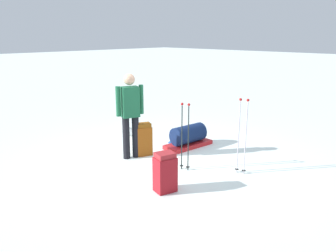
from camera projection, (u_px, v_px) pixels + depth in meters
name	position (u px, v px, depth m)	size (l,w,h in m)	color
ground_plane	(168.00, 160.00, 6.90)	(80.00, 80.00, 0.00)	white
skier_standing	(130.00, 112.00, 6.79)	(0.32, 0.54, 1.70)	black
ski_pair_near	(187.00, 133.00, 8.71)	(0.77, 1.81, 0.05)	#2557AD
backpack_large_dark	(165.00, 172.00, 5.46)	(0.33, 0.38, 0.65)	maroon
backpack_bright	(144.00, 140.00, 7.09)	(0.32, 0.37, 0.68)	#944812
ski_poles_planted_near	(242.00, 133.00, 6.06)	(0.19, 0.11, 1.37)	#BBB4BF
ski_poles_planted_far	(185.00, 133.00, 6.23)	(0.19, 0.11, 1.26)	#1D2626
gear_sled	(188.00, 137.00, 7.65)	(0.54, 1.16, 0.49)	red
sleeping_mat_rolled	(131.00, 132.00, 8.53)	(0.18, 0.18, 0.55)	gray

